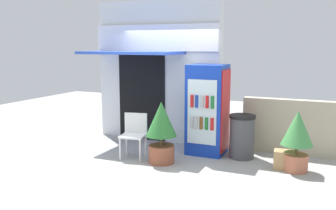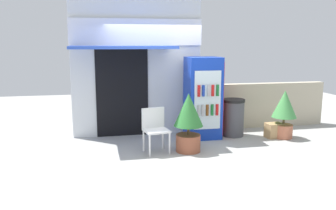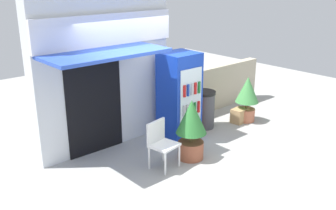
{
  "view_description": "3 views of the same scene",
  "coord_description": "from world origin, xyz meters",
  "px_view_note": "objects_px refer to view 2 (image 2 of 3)",
  "views": [
    {
      "loc": [
        3.05,
        -6.14,
        2.18
      ],
      "look_at": [
        0.18,
        0.38,
        1.01
      ],
      "focal_mm": 39.3,
      "sensor_mm": 36.0,
      "label": 1
    },
    {
      "loc": [
        -1.47,
        -6.48,
        2.13
      ],
      "look_at": [
        -0.02,
        0.48,
        0.83
      ],
      "focal_mm": 37.19,
      "sensor_mm": 36.0,
      "label": 2
    },
    {
      "loc": [
        -4.4,
        -4.74,
        3.31
      ],
      "look_at": [
        0.23,
        0.49,
        0.91
      ],
      "focal_mm": 41.03,
      "sensor_mm": 36.0,
      "label": 3
    }
  ],
  "objects_px": {
    "trash_bin": "(233,117)",
    "drink_cooler": "(203,98)",
    "potted_plant_near_shop": "(188,119)",
    "potted_plant_curbside": "(284,110)",
    "plastic_chair": "(155,127)",
    "cardboard_box": "(274,130)"
  },
  "relations": [
    {
      "from": "trash_bin",
      "to": "drink_cooler",
      "type": "bearing_deg",
      "value": 177.19
    },
    {
      "from": "drink_cooler",
      "to": "potted_plant_near_shop",
      "type": "bearing_deg",
      "value": -122.04
    },
    {
      "from": "potted_plant_near_shop",
      "to": "trash_bin",
      "type": "distance_m",
      "value": 1.6
    },
    {
      "from": "drink_cooler",
      "to": "potted_plant_curbside",
      "type": "relative_size",
      "value": 1.68
    },
    {
      "from": "potted_plant_near_shop",
      "to": "potted_plant_curbside",
      "type": "distance_m",
      "value": 2.4
    },
    {
      "from": "plastic_chair",
      "to": "potted_plant_near_shop",
      "type": "height_order",
      "value": "potted_plant_near_shop"
    },
    {
      "from": "drink_cooler",
      "to": "trash_bin",
      "type": "height_order",
      "value": "drink_cooler"
    },
    {
      "from": "potted_plant_near_shop",
      "to": "drink_cooler",
      "type": "bearing_deg",
      "value": 57.96
    },
    {
      "from": "plastic_chair",
      "to": "potted_plant_curbside",
      "type": "relative_size",
      "value": 0.8
    },
    {
      "from": "potted_plant_near_shop",
      "to": "trash_bin",
      "type": "height_order",
      "value": "potted_plant_near_shop"
    },
    {
      "from": "potted_plant_near_shop",
      "to": "cardboard_box",
      "type": "relative_size",
      "value": 3.17
    },
    {
      "from": "drink_cooler",
      "to": "potted_plant_curbside",
      "type": "bearing_deg",
      "value": -13.68
    },
    {
      "from": "plastic_chair",
      "to": "trash_bin",
      "type": "xyz_separation_m",
      "value": [
        1.94,
        0.79,
        -0.08
      ]
    },
    {
      "from": "drink_cooler",
      "to": "plastic_chair",
      "type": "height_order",
      "value": "drink_cooler"
    },
    {
      "from": "drink_cooler",
      "to": "cardboard_box",
      "type": "bearing_deg",
      "value": -13.74
    },
    {
      "from": "plastic_chair",
      "to": "potted_plant_near_shop",
      "type": "distance_m",
      "value": 0.67
    },
    {
      "from": "plastic_chair",
      "to": "cardboard_box",
      "type": "height_order",
      "value": "plastic_chair"
    },
    {
      "from": "potted_plant_near_shop",
      "to": "trash_bin",
      "type": "relative_size",
      "value": 1.36
    },
    {
      "from": "plastic_chair",
      "to": "potted_plant_near_shop",
      "type": "xyz_separation_m",
      "value": [
        0.64,
        -0.12,
        0.15
      ]
    },
    {
      "from": "potted_plant_near_shop",
      "to": "cardboard_box",
      "type": "xyz_separation_m",
      "value": [
        2.15,
        0.56,
        -0.49
      ]
    },
    {
      "from": "drink_cooler",
      "to": "trash_bin",
      "type": "distance_m",
      "value": 0.86
    },
    {
      "from": "potted_plant_curbside",
      "to": "plastic_chair",
      "type": "bearing_deg",
      "value": -172.45
    }
  ]
}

